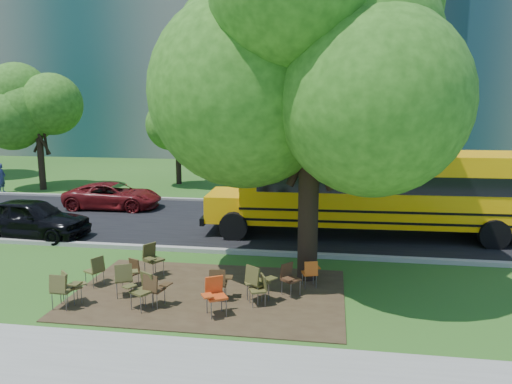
% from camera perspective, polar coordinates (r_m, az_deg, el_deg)
% --- Properties ---
extents(ground, '(160.00, 160.00, 0.00)m').
position_cam_1_polar(ground, '(14.10, -8.89, -10.44)').
color(ground, '#295219').
rests_on(ground, ground).
extents(dirt_patch, '(7.00, 4.50, 0.03)m').
position_cam_1_polar(dirt_patch, '(13.39, -5.38, -11.46)').
color(dirt_patch, '#382819').
rests_on(dirt_patch, ground).
extents(asphalt_road, '(80.00, 8.00, 0.04)m').
position_cam_1_polar(asphalt_road, '(20.56, -2.99, -3.52)').
color(asphalt_road, black).
rests_on(asphalt_road, ground).
extents(kerb_near, '(80.00, 0.25, 0.14)m').
position_cam_1_polar(kerb_near, '(16.80, -5.79, -6.63)').
color(kerb_near, gray).
rests_on(kerb_near, ground).
extents(kerb_far, '(80.00, 0.25, 0.14)m').
position_cam_1_polar(kerb_far, '(24.48, -1.04, -1.09)').
color(kerb_far, gray).
rests_on(kerb_far, ground).
extents(building_main, '(38.00, 16.00, 22.00)m').
position_cam_1_polar(building_main, '(50.36, -5.42, 17.38)').
color(building_main, slate).
rests_on(building_main, ground).
extents(bg_tree_0, '(5.20, 5.20, 7.18)m').
position_cam_1_polar(bg_tree_0, '(30.18, -23.76, 8.85)').
color(bg_tree_0, black).
rests_on(bg_tree_0, ground).
extents(bg_tree_2, '(4.80, 4.80, 6.62)m').
position_cam_1_polar(bg_tree_2, '(29.94, -9.01, 8.91)').
color(bg_tree_2, black).
rests_on(bg_tree_2, ground).
extents(bg_tree_3, '(5.60, 5.60, 7.84)m').
position_cam_1_polar(bg_tree_3, '(26.80, 17.44, 10.13)').
color(bg_tree_3, black).
rests_on(bg_tree_3, ground).
extents(main_tree, '(7.20, 7.20, 9.55)m').
position_cam_1_polar(main_tree, '(13.57, 6.32, 14.37)').
color(main_tree, black).
rests_on(main_tree, ground).
extents(school_bus, '(12.84, 3.29, 3.12)m').
position_cam_1_polar(school_bus, '(18.93, 15.63, 0.38)').
color(school_bus, '#FBAC07').
rests_on(school_bus, ground).
extents(chair_0, '(0.61, 0.54, 0.92)m').
position_cam_1_polar(chair_0, '(13.07, -21.28, -10.13)').
color(chair_0, '#4B4520').
rests_on(chair_0, ground).
extents(chair_1, '(0.74, 0.59, 0.87)m').
position_cam_1_polar(chair_1, '(13.31, -20.51, -9.85)').
color(chair_1, brown).
rests_on(chair_1, ground).
extents(chair_2, '(0.63, 0.74, 0.93)m').
position_cam_1_polar(chair_2, '(13.35, -14.78, -9.28)').
color(chair_2, brown).
rests_on(chair_2, ground).
extents(chair_3, '(0.76, 0.60, 0.91)m').
position_cam_1_polar(chair_3, '(12.54, -12.87, -10.55)').
color(chair_3, '#46431E').
rests_on(chair_3, ground).
extents(chair_4, '(0.66, 0.51, 0.87)m').
position_cam_1_polar(chair_4, '(12.57, -11.55, -10.58)').
color(chair_4, '#402B17').
rests_on(chair_4, ground).
extents(chair_5, '(0.62, 0.77, 0.93)m').
position_cam_1_polar(chair_5, '(11.94, -4.77, -11.37)').
color(chair_5, '#CC4215').
rests_on(chair_5, ground).
extents(chair_6, '(0.62, 0.54, 0.80)m').
position_cam_1_polar(chair_6, '(12.47, 0.35, -10.76)').
color(chair_6, '#4E4922').
rests_on(chair_6, ground).
extents(chair_7, '(0.83, 0.66, 0.97)m').
position_cam_1_polar(chair_7, '(12.61, 0.13, -9.98)').
color(chair_7, '#47431E').
rests_on(chair_7, ground).
extents(chair_8, '(0.56, 0.71, 0.86)m').
position_cam_1_polar(chair_8, '(14.33, -17.82, -8.24)').
color(chair_8, brown).
rests_on(chair_8, ground).
extents(chair_9, '(0.64, 0.50, 0.78)m').
position_cam_1_polar(chair_9, '(14.06, -14.13, -8.64)').
color(chair_9, '#4E341C').
rests_on(chair_9, ground).
extents(chair_10, '(0.64, 0.81, 0.96)m').
position_cam_1_polar(chair_10, '(14.68, -11.83, -7.23)').
color(chair_10, '#45421E').
rests_on(chair_10, ground).
extents(chair_11, '(0.58, 0.57, 0.88)m').
position_cam_1_polar(chair_11, '(12.72, -4.25, -10.11)').
color(chair_11, '#3F2C16').
rests_on(chair_11, ground).
extents(chair_12, '(0.58, 0.73, 0.85)m').
position_cam_1_polar(chair_12, '(13.08, 3.80, -9.58)').
color(chair_12, '#482B19').
rests_on(chair_12, ground).
extents(chair_13, '(0.53, 0.58, 0.78)m').
position_cam_1_polar(chair_13, '(13.64, 6.28, -8.96)').
color(chair_13, '#DA5817').
rests_on(chair_13, ground).
extents(black_car, '(4.38, 2.02, 1.45)m').
position_cam_1_polar(black_car, '(20.07, -24.28, -2.74)').
color(black_car, black).
rests_on(black_car, ground).
extents(bg_car_red, '(4.46, 2.16, 1.22)m').
position_cam_1_polar(bg_car_red, '(24.01, -16.00, -0.42)').
color(bg_car_red, '#611013').
rests_on(bg_car_red, ground).
extents(pedestrian_a, '(0.49, 0.65, 1.61)m').
position_cam_1_polar(pedestrian_a, '(30.37, -27.07, 1.44)').
color(pedestrian_a, navy).
rests_on(pedestrian_a, ground).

